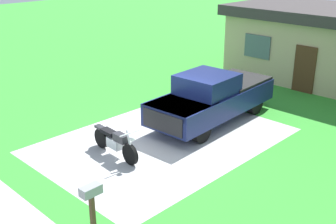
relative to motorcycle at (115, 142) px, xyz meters
name	(u,v)px	position (x,y,z in m)	size (l,w,h in m)	color
ground_plane	(164,140)	(0.29, 1.86, -0.47)	(80.00, 80.00, 0.00)	green
driveway_pad	(164,140)	(0.29, 1.86, -0.47)	(5.77, 8.21, 0.01)	#B4B4B4
motorcycle	(115,142)	(0.00, 0.00, 0.00)	(2.21, 0.70, 1.09)	black
pickup_truck	(214,96)	(0.33, 4.44, 0.48)	(2.29, 5.72, 1.90)	black
mailbox	(91,197)	(2.68, -2.82, 0.51)	(0.26, 0.48, 1.26)	#4C3823
neighbor_house	(331,44)	(1.12, 12.45, 1.32)	(9.60, 5.60, 3.50)	tan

